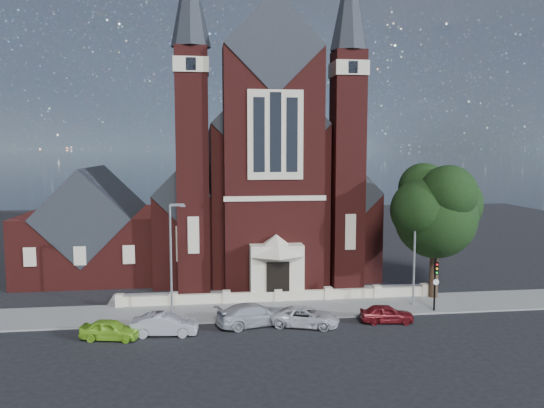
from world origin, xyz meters
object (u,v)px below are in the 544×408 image
at_px(traffic_signal, 435,278).
at_px(car_silver_a, 165,324).
at_px(street_tree, 439,212).
at_px(car_silver_b, 254,314).
at_px(street_lamp_left, 172,253).
at_px(street_lamp_right, 416,247).
at_px(car_lime_van, 110,330).
at_px(car_dark_red, 387,314).
at_px(church, 257,184).
at_px(car_white_suv, 305,317).
at_px(parish_hall, 94,233).

height_order(traffic_signal, car_silver_a, traffic_signal).
height_order(street_tree, car_silver_b, street_tree).
distance_m(street_lamp_left, street_lamp_right, 18.00).
xyz_separation_m(street_tree, traffic_signal, (-1.60, -3.28, -4.38)).
distance_m(car_lime_van, car_dark_red, 18.33).
relative_size(church, street_tree, 3.26).
bearing_deg(traffic_signal, car_white_suv, -170.14).
distance_m(church, car_white_suv, 23.51).
relative_size(street_lamp_left, street_lamp_right, 1.00).
relative_size(street_lamp_right, car_dark_red, 2.22).
height_order(traffic_signal, car_lime_van, traffic_signal).
distance_m(car_silver_a, car_white_suv, 9.31).
distance_m(parish_hall, car_silver_b, 21.81).
relative_size(street_tree, traffic_signal, 2.67).
relative_size(street_tree, car_silver_a, 2.53).
relative_size(street_lamp_right, car_lime_van, 2.18).
bearing_deg(street_lamp_left, church, 67.34).
relative_size(street_tree, street_lamp_left, 1.32).
distance_m(street_lamp_right, car_lime_van, 22.41).
bearing_deg(car_lime_van, car_dark_red, -75.58).
relative_size(car_silver_b, car_white_suv, 1.12).
bearing_deg(street_lamp_right, car_silver_b, -167.74).
bearing_deg(car_dark_red, parish_hall, 59.53).
bearing_deg(street_lamp_right, traffic_signal, -59.99).
height_order(street_lamp_left, car_silver_b, street_lamp_left).
bearing_deg(car_dark_red, street_tree, -42.67).
bearing_deg(car_lime_van, car_silver_b, -69.10).
height_order(car_lime_van, car_silver_b, car_silver_b).
xyz_separation_m(parish_hall, traffic_signal, (27.00, -15.57, -1.43)).
xyz_separation_m(church, street_lamp_left, (-7.91, -18.94, -3.59)).
bearing_deg(car_white_suv, parish_hall, 62.43).
height_order(church, street_lamp_right, church).
height_order(street_lamp_left, car_white_suv, street_lamp_left).
bearing_deg(car_dark_red, car_silver_a, 98.94).
bearing_deg(car_lime_van, car_silver_a, -72.29).
distance_m(street_tree, street_lamp_right, 3.84).
distance_m(car_silver_a, car_silver_b, 5.99).
bearing_deg(street_lamp_right, church, 118.04).
relative_size(car_lime_van, car_white_suv, 0.81).
distance_m(street_tree, car_silver_b, 16.79).
height_order(parish_hall, car_white_suv, parish_hall).
bearing_deg(street_lamp_left, car_white_suv, -20.23).
bearing_deg(street_tree, car_dark_red, -139.46).
xyz_separation_m(street_tree, car_white_suv, (-11.54, -5.01, -6.32)).
height_order(car_silver_a, car_dark_red, car_silver_a).
xyz_separation_m(street_tree, street_lamp_left, (-20.51, -1.71, -2.36)).
bearing_deg(car_silver_a, street_lamp_right, -73.67).
xyz_separation_m(street_tree, street_lamp_right, (-2.51, -1.71, -2.36)).
bearing_deg(street_tree, car_silver_a, -165.03).
distance_m(church, street_tree, 21.38).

